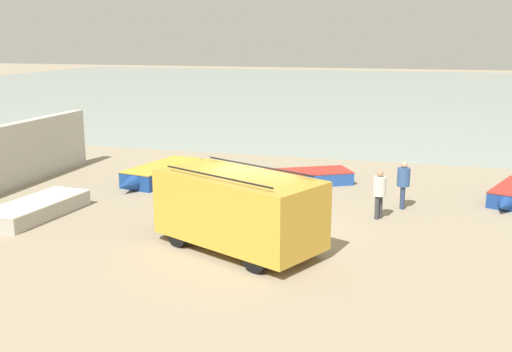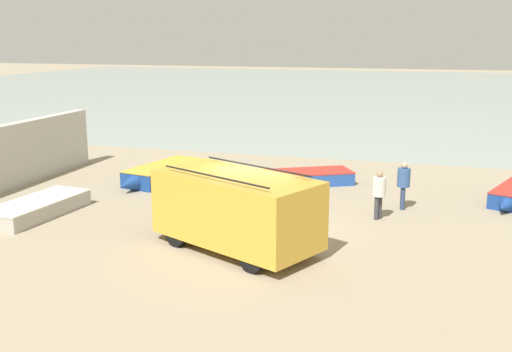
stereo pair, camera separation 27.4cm
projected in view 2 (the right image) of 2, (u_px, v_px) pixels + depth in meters
ground_plane at (258, 234)px, 18.33m from camera, size 200.00×200.00×0.00m
sea_water at (390, 91)px, 66.83m from camera, size 120.00×80.00×0.01m
parked_van at (235, 209)px, 16.72m from camera, size 5.28×4.00×2.30m
fishing_rowboat_0 at (162, 173)px, 24.86m from camera, size 2.24×4.79×0.68m
fishing_rowboat_2 at (40, 207)px, 20.23m from camera, size 1.89×4.66×0.54m
fishing_rowboat_3 at (307, 177)px, 24.49m from camera, size 4.11×2.99×0.53m
fisherman_0 at (379, 190)px, 19.57m from camera, size 0.43×0.43×1.64m
fisherman_1 at (404, 181)px, 20.71m from camera, size 0.44×0.44×1.67m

